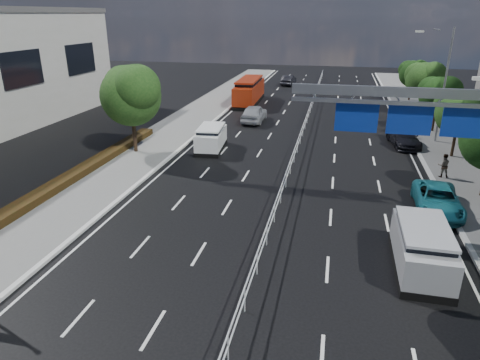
% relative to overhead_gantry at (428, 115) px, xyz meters
% --- Properties ---
extents(ground, '(160.00, 160.00, 0.00)m').
position_rel_overhead_gantry_xyz_m(ground, '(-6.74, -10.05, -5.61)').
color(ground, black).
rests_on(ground, ground).
extents(median_fence, '(0.05, 85.00, 1.02)m').
position_rel_overhead_gantry_xyz_m(median_fence, '(-6.74, 12.45, -5.08)').
color(median_fence, silver).
rests_on(median_fence, ground).
extents(overhead_gantry, '(10.24, 0.38, 7.45)m').
position_rel_overhead_gantry_xyz_m(overhead_gantry, '(0.00, 0.00, 0.00)').
color(overhead_gantry, gray).
rests_on(overhead_gantry, ground).
extents(streetlight_far, '(2.78, 2.40, 9.00)m').
position_rel_overhead_gantry_xyz_m(streetlight_far, '(3.76, 15.95, -0.40)').
color(streetlight_far, gray).
rests_on(streetlight_far, ground).
extents(near_tree_back, '(4.84, 4.51, 6.69)m').
position_rel_overhead_gantry_xyz_m(near_tree_back, '(-18.68, 7.92, -1.00)').
color(near_tree_back, black).
rests_on(near_tree_back, ground).
extents(far_tree_e, '(3.63, 3.38, 5.13)m').
position_rel_overhead_gantry_xyz_m(far_tree_e, '(4.51, 11.93, -2.05)').
color(far_tree_e, black).
rests_on(far_tree_e, ground).
extents(far_tree_f, '(3.52, 3.28, 5.02)m').
position_rel_overhead_gantry_xyz_m(far_tree_f, '(4.50, 19.43, -2.12)').
color(far_tree_f, black).
rests_on(far_tree_f, ground).
extents(far_tree_g, '(3.96, 3.69, 5.45)m').
position_rel_overhead_gantry_xyz_m(far_tree_g, '(4.51, 26.92, -1.85)').
color(far_tree_g, black).
rests_on(far_tree_g, ground).
extents(far_tree_h, '(3.41, 3.18, 4.91)m').
position_rel_overhead_gantry_xyz_m(far_tree_h, '(4.50, 34.43, -2.18)').
color(far_tree_h, black).
rests_on(far_tree_h, ground).
extents(white_minivan, '(2.23, 4.42, 1.85)m').
position_rel_overhead_gantry_xyz_m(white_minivan, '(-13.38, 10.05, -4.70)').
color(white_minivan, black).
rests_on(white_minivan, ground).
extents(red_bus, '(2.53, 9.62, 2.86)m').
position_rel_overhead_gantry_xyz_m(red_bus, '(-14.24, 28.98, -4.12)').
color(red_bus, black).
rests_on(red_bus, ground).
extents(near_car_silver, '(2.03, 4.90, 1.66)m').
position_rel_overhead_gantry_xyz_m(near_car_silver, '(-11.87, 19.86, -4.78)').
color(near_car_silver, '#A1A3A8').
rests_on(near_car_silver, ground).
extents(near_car_dark, '(1.93, 4.36, 1.39)m').
position_rel_overhead_gantry_xyz_m(near_car_dark, '(-11.28, 43.70, -4.91)').
color(near_car_dark, black).
rests_on(near_car_dark, ground).
extents(silver_minivan, '(2.05, 4.76, 1.97)m').
position_rel_overhead_gantry_xyz_m(silver_minivan, '(-0.24, -4.14, -4.64)').
color(silver_minivan, black).
rests_on(silver_minivan, ground).
extents(parked_car_teal, '(2.44, 4.93, 1.34)m').
position_rel_overhead_gantry_xyz_m(parked_car_teal, '(1.56, 1.95, -4.93)').
color(parked_car_teal, '#1A6878').
rests_on(parked_car_teal, ground).
extents(parked_car_dark, '(2.56, 4.95, 1.37)m').
position_rel_overhead_gantry_xyz_m(parked_car_dark, '(1.37, 14.50, -4.92)').
color(parked_car_dark, black).
rests_on(parked_car_dark, ground).
extents(pedestrian_b, '(0.76, 0.59, 1.53)m').
position_rel_overhead_gantry_xyz_m(pedestrian_b, '(2.86, 7.19, -4.70)').
color(pedestrian_b, gray).
rests_on(pedestrian_b, sidewalk_far).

